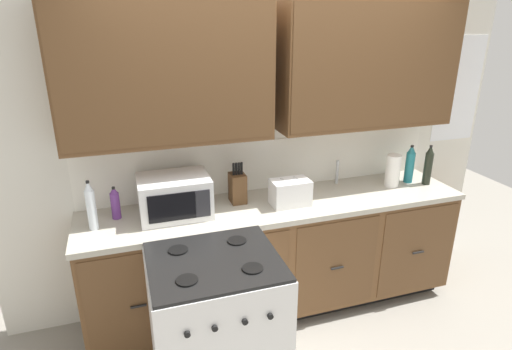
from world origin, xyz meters
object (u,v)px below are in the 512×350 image
(knife_block, at_px, (238,187))
(bottle_teal, at_px, (410,164))
(bottle_violet, at_px, (115,203))
(bottle_dark, at_px, (428,165))
(stove_range, at_px, (217,326))
(paper_towel_roll, at_px, (393,171))
(bottle_clear, at_px, (91,206))
(microwave, at_px, (174,196))
(toaster, at_px, (290,192))

(knife_block, xyz_separation_m, bottle_teal, (1.46, -0.05, 0.04))
(bottle_violet, bearing_deg, bottle_dark, -2.96)
(stove_range, height_order, paper_towel_roll, paper_towel_roll)
(bottle_clear, bearing_deg, bottle_violet, 39.33)
(stove_range, relative_size, knife_block, 3.06)
(paper_towel_roll, bearing_deg, microwave, 179.93)
(knife_block, distance_m, bottle_teal, 1.46)
(knife_block, xyz_separation_m, bottle_dark, (1.57, -0.13, 0.05))
(bottle_dark, height_order, bottle_clear, bottle_clear)
(paper_towel_roll, relative_size, bottle_teal, 0.82)
(stove_range, relative_size, bottle_dark, 2.88)
(stove_range, height_order, microwave, microwave)
(bottle_violet, height_order, bottle_teal, bottle_teal)
(knife_block, relative_size, bottle_teal, 0.97)
(stove_range, xyz_separation_m, bottle_clear, (-0.66, 0.61, 0.63))
(stove_range, height_order, bottle_violet, bottle_violet)
(bottle_dark, relative_size, bottle_clear, 0.98)
(toaster, bearing_deg, bottle_violet, 172.60)
(knife_block, xyz_separation_m, bottle_violet, (-0.86, -0.01, -0.00))
(paper_towel_roll, height_order, bottle_violet, paper_towel_roll)
(toaster, distance_m, bottle_clear, 1.36)
(stove_range, height_order, toaster, toaster)
(paper_towel_roll, distance_m, bottle_teal, 0.18)
(toaster, relative_size, bottle_dark, 0.85)
(toaster, xyz_separation_m, bottle_violet, (-1.21, 0.16, 0.02))
(paper_towel_roll, xyz_separation_m, bottle_violet, (-2.14, 0.07, -0.02))
(bottle_violet, xyz_separation_m, bottle_clear, (-0.14, -0.12, 0.05))
(knife_block, bearing_deg, bottle_dark, -4.85)
(microwave, distance_m, bottle_dark, 2.05)
(microwave, height_order, bottle_teal, bottle_teal)
(paper_towel_roll, bearing_deg, toaster, -174.66)
(bottle_teal, bearing_deg, bottle_violet, 178.94)
(toaster, height_order, bottle_teal, bottle_teal)
(bottle_violet, bearing_deg, bottle_teal, -1.06)
(toaster, relative_size, bottle_teal, 0.88)
(microwave, bearing_deg, bottle_dark, -1.60)
(stove_range, xyz_separation_m, microwave, (-0.12, 0.66, 0.61))
(bottle_violet, bearing_deg, microwave, -9.99)
(bottle_violet, bearing_deg, paper_towel_roll, -1.90)
(stove_range, bearing_deg, knife_block, 64.75)
(stove_range, height_order, bottle_dark, bottle_dark)
(bottle_violet, distance_m, bottle_teal, 2.32)
(bottle_dark, height_order, bottle_teal, bottle_dark)
(paper_towel_roll, height_order, bottle_dark, bottle_dark)
(knife_block, xyz_separation_m, paper_towel_roll, (1.28, -0.08, 0.01))
(knife_block, relative_size, bottle_violet, 1.35)
(microwave, height_order, knife_block, knife_block)
(paper_towel_roll, xyz_separation_m, bottle_clear, (-2.29, -0.05, 0.03))
(microwave, bearing_deg, paper_towel_roll, -0.07)
(paper_towel_roll, height_order, bottle_teal, bottle_teal)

